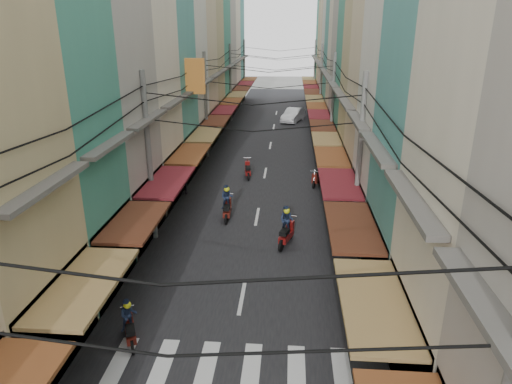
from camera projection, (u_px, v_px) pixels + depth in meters
The scene contains 15 objects.
ground at pixel (247, 271), 19.80m from camera, with size 160.00×160.00×0.00m, color slate.
road at pixel (269, 151), 38.52m from camera, with size 10.00×80.00×0.02m, color black.
sidewalk_left at pixel (193, 150), 38.97m from camera, with size 3.00×80.00×0.06m, color gray.
sidewalk_right at pixel (347, 153), 38.05m from camera, with size 3.00×80.00×0.06m, color gray.
crosswalk at pixel (229, 368), 14.17m from camera, with size 7.55×2.40×0.01m.
building_row_left at pixel (157, 29), 32.49m from camera, with size 7.80×67.67×23.70m.
building_row_right at pixel (383, 35), 31.39m from camera, with size 7.80×68.98×22.59m.
utility_poles at pixel (267, 78), 31.58m from camera, with size 10.20×66.13×8.20m.
white_car at pixel (293, 122), 50.42m from camera, with size 5.15×2.02×1.82m, color silver.
bicycle at pixel (373, 245), 22.19m from camera, with size 0.64×1.72×1.18m, color black.
moving_scooters at pixel (250, 217), 23.94m from camera, with size 7.41×19.75×2.00m.
parked_scooters at pixel (372, 334), 15.03m from camera, with size 13.10×15.88×0.97m.
pedestrians at pixel (145, 248), 19.53m from camera, with size 12.81×21.12×2.25m.
market_umbrella at pixel (452, 304), 13.65m from camera, with size 2.38×2.38×2.51m.
traffic_sign at pixel (385, 302), 14.17m from camera, with size 0.10×0.60×2.72m.
Camera 1 is at (1.71, -17.32, 10.06)m, focal length 32.00 mm.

